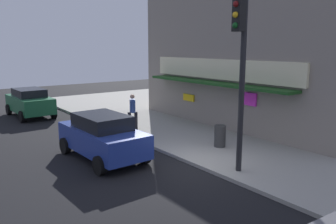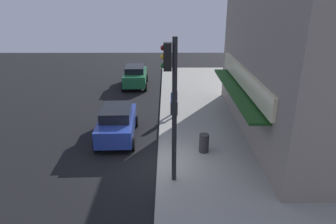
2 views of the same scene
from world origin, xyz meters
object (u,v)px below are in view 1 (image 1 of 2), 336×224
at_px(trash_can, 220,136).
at_px(parked_car_blue, 102,136).
at_px(pedestrian, 133,110).
at_px(traffic_light, 241,61).
at_px(parked_car_green, 30,102).

xyz_separation_m(trash_can, parked_car_blue, (-1.79, -4.28, 0.30)).
bearing_deg(pedestrian, traffic_light, -2.19).
height_order(traffic_light, pedestrian, traffic_light).
bearing_deg(pedestrian, trash_can, 15.34).
xyz_separation_m(traffic_light, trash_can, (-2.29, 1.54, -3.10)).
distance_m(traffic_light, parked_car_green, 14.27).
distance_m(pedestrian, parked_car_green, 7.42).
bearing_deg(trash_can, pedestrian, -164.66).
xyz_separation_m(traffic_light, parked_car_blue, (-4.08, -2.73, -2.81)).
bearing_deg(trash_can, parked_car_green, -159.48).
bearing_deg(traffic_light, pedestrian, 177.81).
height_order(traffic_light, trash_can, traffic_light).
relative_size(traffic_light, parked_car_green, 1.38).
bearing_deg(parked_car_blue, parked_car_green, -179.98).
height_order(pedestrian, parked_car_green, pedestrian).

